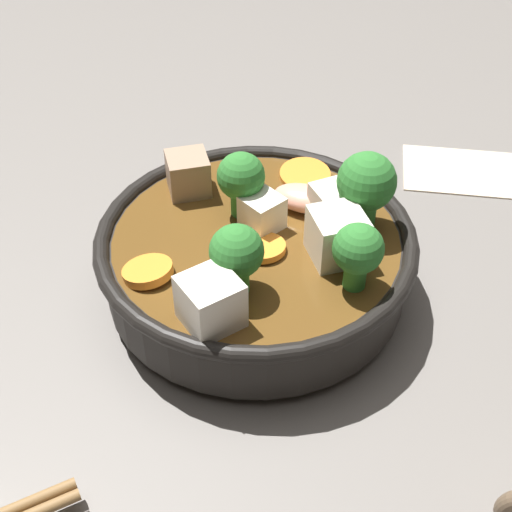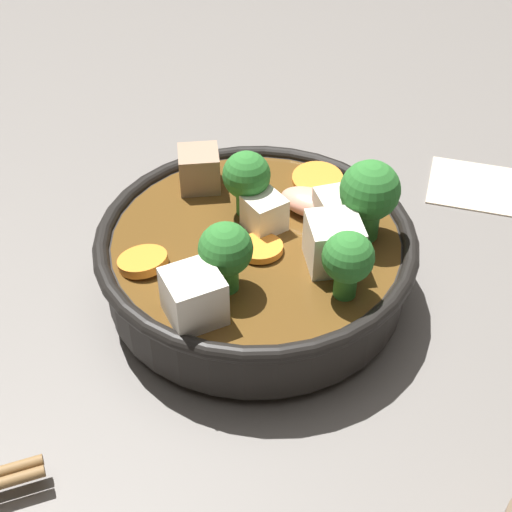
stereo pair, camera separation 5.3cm
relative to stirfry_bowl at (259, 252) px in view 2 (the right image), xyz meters
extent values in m
plane|color=slate|center=(0.00, 0.00, -0.04)|extent=(3.00, 3.00, 0.00)
cylinder|color=black|center=(0.00, 0.00, -0.04)|extent=(0.12, 0.12, 0.01)
cylinder|color=black|center=(0.00, 0.00, -0.01)|extent=(0.23, 0.23, 0.05)
torus|color=black|center=(0.00, 0.00, 0.01)|extent=(0.24, 0.24, 0.01)
cylinder|color=brown|center=(0.00, 0.00, 0.00)|extent=(0.21, 0.21, 0.02)
cylinder|color=orange|center=(-0.01, -0.09, 0.02)|extent=(0.06, 0.06, 0.01)
cylinder|color=orange|center=(0.06, 0.06, 0.02)|extent=(0.05, 0.05, 0.01)
cylinder|color=orange|center=(-0.01, 0.01, 0.02)|extent=(0.05, 0.05, 0.01)
cylinder|color=green|center=(0.02, -0.02, 0.02)|extent=(0.02, 0.02, 0.02)
sphere|color=#2D752D|center=(0.02, -0.02, 0.05)|extent=(0.04, 0.04, 0.04)
cylinder|color=green|center=(-0.08, 0.03, 0.02)|extent=(0.02, 0.02, 0.02)
sphere|color=#2D752D|center=(-0.08, 0.03, 0.05)|extent=(0.03, 0.03, 0.03)
cylinder|color=green|center=(-0.07, -0.04, 0.03)|extent=(0.02, 0.02, 0.03)
sphere|color=#2D752D|center=(-0.07, -0.04, 0.05)|extent=(0.04, 0.04, 0.04)
cylinder|color=green|center=(0.00, 0.06, 0.02)|extent=(0.02, 0.02, 0.02)
sphere|color=#2D752D|center=(0.00, 0.06, 0.05)|extent=(0.04, 0.04, 0.04)
cube|color=silver|center=(0.00, 0.09, 0.03)|extent=(0.05, 0.05, 0.03)
cube|color=#9E7F66|center=(0.07, -0.04, 0.03)|extent=(0.04, 0.04, 0.03)
cube|color=silver|center=(-0.05, -0.04, 0.03)|extent=(0.04, 0.04, 0.03)
cube|color=silver|center=(-0.06, 0.00, 0.03)|extent=(0.05, 0.05, 0.04)
cube|color=silver|center=(0.00, -0.01, 0.03)|extent=(0.04, 0.04, 0.03)
ellipsoid|color=#EA9E84|center=(-0.02, -0.05, 0.02)|extent=(0.05, 0.03, 0.02)
cube|color=beige|center=(-0.13, -0.22, -0.04)|extent=(0.12, 0.10, 0.00)
camera|label=1|loc=(-0.13, 0.38, 0.35)|focal=50.00mm
camera|label=2|loc=(-0.18, 0.36, 0.35)|focal=50.00mm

